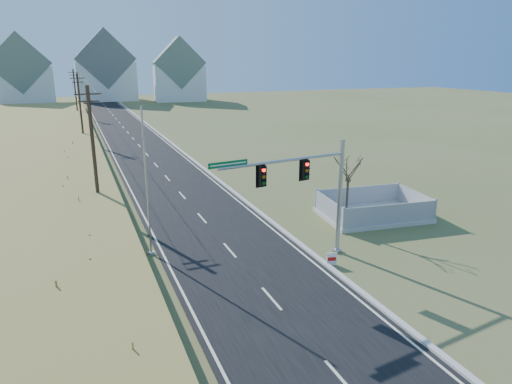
{
  "coord_description": "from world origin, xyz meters",
  "views": [
    {
      "loc": [
        -7.74,
        -19.24,
        10.71
      ],
      "look_at": [
        1.65,
        4.02,
        3.4
      ],
      "focal_mm": 32.0,
      "sensor_mm": 36.0,
      "label": 1
    }
  ],
  "objects_px": {
    "traffic_signal_mast": "(314,188)",
    "bare_tree": "(349,167)",
    "open_sign": "(332,259)",
    "flagpole": "(148,198)",
    "fence_enclosure": "(372,213)"
  },
  "relations": [
    {
      "from": "open_sign",
      "to": "bare_tree",
      "type": "relative_size",
      "value": 0.13
    },
    {
      "from": "open_sign",
      "to": "flagpole",
      "type": "height_order",
      "value": "flagpole"
    },
    {
      "from": "traffic_signal_mast",
      "to": "fence_enclosure",
      "type": "xyz_separation_m",
      "value": [
        7.38,
        4.56,
        -3.78
      ]
    },
    {
      "from": "traffic_signal_mast",
      "to": "flagpole",
      "type": "height_order",
      "value": "flagpole"
    },
    {
      "from": "traffic_signal_mast",
      "to": "bare_tree",
      "type": "height_order",
      "value": "traffic_signal_mast"
    },
    {
      "from": "flagpole",
      "to": "traffic_signal_mast",
      "type": "bearing_deg",
      "value": -25.31
    },
    {
      "from": "fence_enclosure",
      "to": "bare_tree",
      "type": "distance_m",
      "value": 5.37
    },
    {
      "from": "flagpole",
      "to": "bare_tree",
      "type": "relative_size",
      "value": 1.59
    },
    {
      "from": "bare_tree",
      "to": "open_sign",
      "type": "bearing_deg",
      "value": -130.27
    },
    {
      "from": "traffic_signal_mast",
      "to": "open_sign",
      "type": "height_order",
      "value": "traffic_signal_mast"
    },
    {
      "from": "fence_enclosure",
      "to": "bare_tree",
      "type": "bearing_deg",
      "value": -147.54
    },
    {
      "from": "traffic_signal_mast",
      "to": "fence_enclosure",
      "type": "bearing_deg",
      "value": 23.86
    },
    {
      "from": "traffic_signal_mast",
      "to": "flagpole",
      "type": "distance_m",
      "value": 9.12
    },
    {
      "from": "fence_enclosure",
      "to": "bare_tree",
      "type": "height_order",
      "value": "bare_tree"
    },
    {
      "from": "fence_enclosure",
      "to": "flagpole",
      "type": "relative_size",
      "value": 0.9
    }
  ]
}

